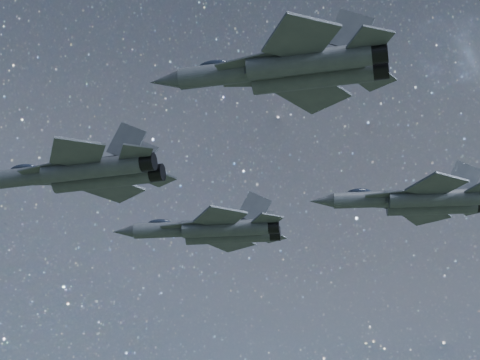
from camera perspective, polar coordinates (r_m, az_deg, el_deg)
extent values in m
cylinder|color=#353A42|center=(65.06, -15.59, 0.33)|extent=(7.63, 4.54, 1.61)
ellipsoid|color=#191F2D|center=(65.98, -16.46, 0.82)|extent=(2.68, 1.98, 0.79)
cube|color=#353A42|center=(62.68, -11.31, 0.81)|extent=(8.36, 4.82, 1.34)
cylinder|color=#353A42|center=(61.48, -11.39, 0.87)|extent=(8.58, 4.96, 1.61)
cylinder|color=#353A42|center=(63.16, -10.62, 0.07)|extent=(8.58, 4.96, 1.61)
cylinder|color=black|center=(59.71, -7.26, 1.37)|extent=(1.82, 1.90, 1.48)
cylinder|color=black|center=(61.43, -6.58, 0.54)|extent=(1.82, 1.90, 1.48)
cube|color=#353A42|center=(63.06, -14.73, 0.94)|extent=(5.05, 3.99, 0.12)
cube|color=#353A42|center=(65.25, -13.60, -0.11)|extent=(5.48, 2.29, 0.12)
cube|color=#353A42|center=(59.69, -12.53, 2.04)|extent=(4.52, 4.95, 0.21)
cube|color=#353A42|center=(65.36, -9.90, -0.68)|extent=(5.87, 5.74, 0.21)
cube|color=#353A42|center=(58.84, -8.08, 2.07)|extent=(2.64, 2.82, 0.15)
cube|color=#353A42|center=(62.79, -6.50, 0.15)|extent=(3.48, 3.44, 0.15)
cube|color=#353A42|center=(61.01, -8.78, 2.94)|extent=(3.23, 1.85, 3.67)
cube|color=#353A42|center=(63.11, -7.90, 1.87)|extent=(3.45, 1.33, 3.67)
cylinder|color=#353A42|center=(82.52, -5.37, -3.85)|extent=(8.45, 3.96, 1.75)
cone|color=#353A42|center=(83.74, -8.99, -3.97)|extent=(3.02, 2.25, 1.57)
ellipsoid|color=#191F2D|center=(83.10, -6.26, -3.35)|extent=(2.89, 1.86, 0.86)
cube|color=#353A42|center=(81.56, -1.35, -3.74)|extent=(9.29, 4.14, 1.46)
cylinder|color=#353A42|center=(80.28, -1.14, -3.77)|extent=(9.53, 4.27, 1.75)
cylinder|color=#353A42|center=(82.35, -0.94, -4.34)|extent=(9.53, 4.27, 1.75)
cylinder|color=black|center=(79.81, 2.53, -3.62)|extent=(1.84, 1.95, 1.61)
cylinder|color=black|center=(81.89, 2.65, -4.19)|extent=(1.84, 1.95, 1.61)
cube|color=#353A42|center=(80.71, -4.18, -3.50)|extent=(5.75, 3.74, 0.13)
cube|color=#353A42|center=(83.48, -3.81, -4.27)|extent=(5.91, 1.73, 0.13)
cube|color=#353A42|center=(77.92, -1.56, -2.90)|extent=(5.42, 5.80, 0.22)
cube|color=#353A42|center=(84.95, -0.86, -4.85)|extent=(6.43, 6.39, 0.22)
cube|color=#353A42|center=(78.58, 2.13, -3.09)|extent=(3.18, 3.34, 0.17)
cube|color=#353A42|center=(83.36, 2.40, -4.42)|extent=(3.80, 3.80, 0.17)
cube|color=#353A42|center=(80.50, 1.14, -2.20)|extent=(3.71, 1.54, 3.99)
cube|color=#353A42|center=(83.07, 1.32, -2.95)|extent=(3.86, 0.94, 3.99)
cylinder|color=#353A42|center=(56.30, -0.71, 8.30)|extent=(8.04, 4.51, 1.68)
cone|color=#353A42|center=(57.50, -5.79, 7.66)|extent=(2.97, 2.36, 1.51)
ellipsoid|color=#191F2D|center=(57.01, -1.99, 8.82)|extent=(2.81, 2.00, 0.83)
cube|color=#353A42|center=(55.50, 5.02, 8.89)|extent=(8.82, 4.77, 1.40)
cylinder|color=#353A42|center=(54.30, 5.35, 9.14)|extent=(9.05, 4.91, 1.68)
cylinder|color=#353A42|center=(56.09, 5.63, 7.92)|extent=(9.05, 4.91, 1.68)
cylinder|color=black|center=(54.12, 10.64, 9.65)|extent=(1.88, 1.96, 1.55)
cylinder|color=black|center=(55.92, 10.73, 8.40)|extent=(1.88, 1.96, 1.55)
cube|color=#353A42|center=(54.72, 0.96, 9.25)|extent=(5.36, 4.03, 0.13)
cube|color=#353A42|center=(57.10, 1.54, 7.62)|extent=(5.73, 2.21, 0.13)
cube|color=#353A42|center=(52.34, 4.73, 10.89)|extent=(4.87, 5.30, 0.22)
cube|color=#353A42|center=(58.40, 5.72, 6.71)|extent=(6.17, 6.05, 0.22)
cube|color=#353A42|center=(53.09, 10.08, 10.65)|extent=(2.85, 3.03, 0.16)
cube|color=#353A42|center=(57.21, 10.34, 7.78)|extent=(3.66, 3.62, 0.16)
cube|color=#353A42|center=(55.10, 8.52, 11.38)|extent=(3.44, 1.82, 3.84)
cube|color=#353A42|center=(57.30, 8.73, 9.80)|extent=(3.65, 1.26, 3.84)
cylinder|color=#353A42|center=(70.63, 10.26, -1.49)|extent=(7.52, 3.29, 1.55)
cone|color=#353A42|center=(70.28, 6.39, -1.63)|extent=(2.65, 1.93, 1.39)
ellipsoid|color=#191F2D|center=(70.82, 9.25, -0.97)|extent=(2.55, 1.59, 0.77)
cube|color=#353A42|center=(71.36, 14.39, -1.38)|extent=(8.27, 3.43, 1.29)
cylinder|color=#353A42|center=(70.36, 14.87, -1.37)|extent=(8.48, 3.53, 1.55)
cylinder|color=#353A42|center=(72.15, 14.62, -2.01)|extent=(8.48, 3.53, 1.55)
cylinder|color=black|center=(73.13, 18.15, -1.86)|extent=(1.60, 1.70, 1.43)
cube|color=#353A42|center=(69.58, 11.82, -1.08)|extent=(5.15, 3.18, 0.12)
cube|color=#353A42|center=(72.03, 11.59, -1.96)|extent=(5.22, 1.37, 0.12)
cube|color=#353A42|center=(68.26, 15.00, -0.41)|extent=(4.91, 5.23, 0.20)
cube|color=#353A42|center=(74.36, 14.17, -2.60)|extent=(5.70, 5.69, 0.20)
cube|color=#353A42|center=(74.27, 17.62, -2.13)|extent=(3.37, 3.38, 0.15)
cube|color=#353A42|center=(71.49, 17.00, 0.18)|extent=(3.32, 1.26, 3.54)
cube|color=#353A42|center=(73.69, 16.64, -0.64)|extent=(3.44, 0.72, 3.54)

